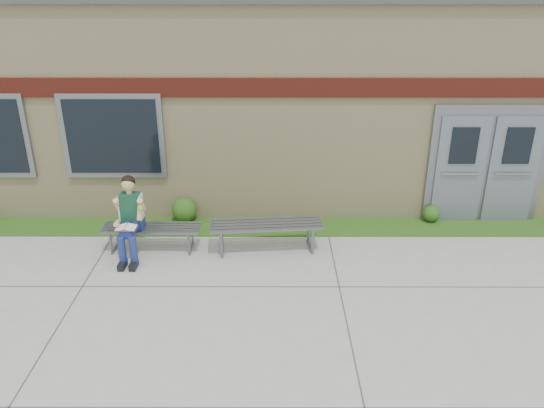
{
  "coord_description": "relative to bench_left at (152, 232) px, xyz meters",
  "views": [
    {
      "loc": [
        -0.03,
        -6.52,
        4.48
      ],
      "look_at": [
        -0.05,
        1.7,
        0.88
      ],
      "focal_mm": 35.0,
      "sensor_mm": 36.0,
      "label": 1
    }
  ],
  "objects": [
    {
      "name": "shrub_mid",
      "position": [
        0.39,
        1.12,
        -0.08
      ],
      "size": [
        0.48,
        0.48,
        0.48
      ],
      "primitive_type": "sphere",
      "color": "#164813",
      "rests_on": "grass_strip"
    },
    {
      "name": "bench_left",
      "position": [
        0.0,
        0.0,
        0.0
      ],
      "size": [
        1.7,
        0.5,
        0.44
      ],
      "rotation": [
        0.0,
        0.0,
        -0.02
      ],
      "color": "slate",
      "rests_on": "ground"
    },
    {
      "name": "girl",
      "position": [
        -0.29,
        -0.22,
        0.38
      ],
      "size": [
        0.52,
        0.87,
        1.41
      ],
      "rotation": [
        0.0,
        0.0,
        -0.02
      ],
      "color": "navy",
      "rests_on": "ground"
    },
    {
      "name": "shrub_east",
      "position": [
        5.2,
        1.12,
        -0.16
      ],
      "size": [
        0.33,
        0.33,
        0.33
      ],
      "primitive_type": "sphere",
      "color": "#164813",
      "rests_on": "grass_strip"
    },
    {
      "name": "ground",
      "position": [
        2.15,
        -1.73,
        -0.34
      ],
      "size": [
        80.0,
        80.0,
        0.0
      ],
      "primitive_type": "plane",
      "color": "#9E9E99",
      "rests_on": "ground"
    },
    {
      "name": "school_building",
      "position": [
        2.15,
        4.26,
        1.76
      ],
      "size": [
        16.2,
        6.22,
        4.2
      ],
      "color": "beige",
      "rests_on": "ground"
    },
    {
      "name": "bench_right",
      "position": [
        2.0,
        -0.0,
        0.05
      ],
      "size": [
        1.99,
        0.71,
        0.51
      ],
      "rotation": [
        0.0,
        0.0,
        0.09
      ],
      "color": "slate",
      "rests_on": "ground"
    },
    {
      "name": "grass_strip",
      "position": [
        2.15,
        0.87,
        -0.33
      ],
      "size": [
        16.0,
        0.8,
        0.02
      ],
      "primitive_type": "cube",
      "color": "#164813",
      "rests_on": "ground"
    }
  ]
}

